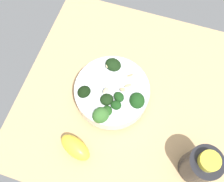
% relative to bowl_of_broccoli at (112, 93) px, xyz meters
% --- Properties ---
extents(ground_plane, '(0.56, 0.56, 0.04)m').
position_rel_bowl_of_broccoli_xyz_m(ground_plane, '(-0.04, -0.02, -0.06)').
color(ground_plane, tan).
extents(bowl_of_broccoli, '(0.19, 0.20, 0.08)m').
position_rel_bowl_of_broccoli_xyz_m(bowl_of_broccoli, '(0.00, 0.00, 0.00)').
color(bowl_of_broccoli, white).
rests_on(bowl_of_broccoli, ground_plane).
extents(lemon_wedge, '(0.09, 0.07, 0.04)m').
position_rel_bowl_of_broccoli_xyz_m(lemon_wedge, '(0.04, 0.15, -0.01)').
color(lemon_wedge, yellow).
rests_on(lemon_wedge, ground_plane).
extents(bottle_tall, '(0.07, 0.07, 0.12)m').
position_rel_bowl_of_broccoli_xyz_m(bottle_tall, '(-0.24, 0.11, 0.02)').
color(bottle_tall, black).
rests_on(bottle_tall, ground_plane).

